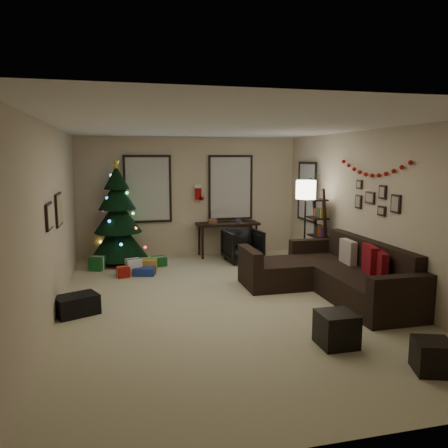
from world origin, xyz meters
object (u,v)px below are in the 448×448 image
at_px(sofa, 332,276).
at_px(desk, 228,227).
at_px(bookshelf, 319,230).
at_px(christmas_tree, 118,220).
at_px(desk_chair, 243,246).

height_order(sofa, desk, sofa).
bearing_deg(bookshelf, desk, 131.63).
distance_m(christmas_tree, bookshelf, 4.21).
height_order(desk_chair, bookshelf, bookshelf).
distance_m(christmas_tree, desk, 2.46).
relative_size(sofa, desk, 2.04).
xyz_separation_m(desk_chair, bookshelf, (1.30, -1.01, 0.45)).
height_order(christmas_tree, sofa, christmas_tree).
xyz_separation_m(sofa, desk_chair, (-0.82, 2.49, 0.06)).
distance_m(sofa, desk_chair, 2.62).
xyz_separation_m(christmas_tree, desk_chair, (2.61, -0.52, -0.58)).
bearing_deg(sofa, christmas_tree, 138.85).
height_order(christmas_tree, desk, christmas_tree).
height_order(christmas_tree, bookshelf, christmas_tree).
xyz_separation_m(desk, bookshelf, (1.48, -1.66, 0.12)).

